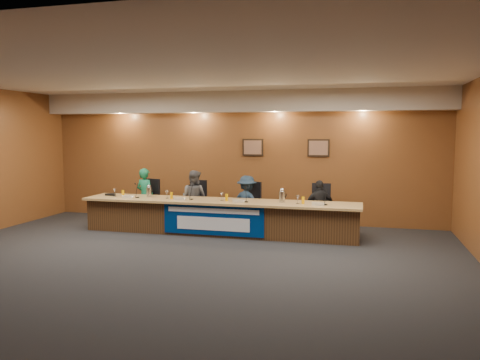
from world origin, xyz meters
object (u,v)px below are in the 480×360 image
object	(u,v)px
office_chair_d	(320,211)
carafe_left	(149,192)
panelist_a	(145,196)
office_chair_c	(248,208)
panelist_d	(320,207)
office_chair_b	(196,206)
speakerphone	(112,194)
carafe_right	(282,197)
office_chair_a	(147,204)
panelist_b	(194,198)
dais_body	(219,218)
banner	(213,220)
panelist_c	(247,203)

from	to	relation	value
office_chair_d	carafe_left	xyz separation A→B (m)	(-3.80, -0.69, 0.38)
panelist_a	office_chair_c	world-z (taller)	panelist_a
panelist_d	carafe_left	bearing A→B (deg)	-9.36
panelist_a	office_chair_b	xyz separation A→B (m)	(1.26, 0.10, -0.20)
speakerphone	carafe_right	bearing A→B (deg)	-0.73
panelist_d	office_chair_c	distance (m)	1.66
office_chair_a	office_chair_b	xyz separation A→B (m)	(1.26, 0.00, 0.00)
carafe_left	panelist_b	bearing A→B (deg)	34.06
panelist_a	panelist_b	size ratio (longest dim) A/B	1.02
dais_body	panelist_d	distance (m)	2.23
banner	office_chair_a	distance (m)	2.35
panelist_d	office_chair_a	bearing A→B (deg)	-19.52
office_chair_b	speakerphone	bearing A→B (deg)	-160.71
panelist_c	carafe_right	distance (m)	1.14
office_chair_c	office_chair_d	bearing A→B (deg)	23.19
office_chair_b	office_chair_a	bearing A→B (deg)	179.10
panelist_c	office_chair_b	size ratio (longest dim) A/B	2.58
dais_body	banner	size ratio (longest dim) A/B	2.73
office_chair_d	dais_body	bearing A→B (deg)	-160.67
banner	office_chair_b	distance (m)	1.39
panelist_b	office_chair_d	world-z (taller)	panelist_b
office_chair_b	carafe_left	distance (m)	1.17
banner	speakerphone	xyz separation A→B (m)	(-2.62, 0.46, 0.40)
office_chair_a	office_chair_c	size ratio (longest dim) A/B	1.00
panelist_c	office_chair_d	size ratio (longest dim) A/B	2.58
carafe_right	speakerphone	size ratio (longest dim) A/B	0.74
panelist_d	panelist_c	bearing A→B (deg)	-18.15
speakerphone	banner	bearing A→B (deg)	-10.02
office_chair_c	office_chair_d	world-z (taller)	same
dais_body	panelist_d	xyz separation A→B (m)	(2.13, 0.62, 0.24)
dais_body	banner	world-z (taller)	banner
carafe_right	speakerphone	bearing A→B (deg)	179.27
panelist_b	speakerphone	size ratio (longest dim) A/B	4.17
panelist_b	panelist_d	size ratio (longest dim) A/B	1.13
office_chair_b	office_chair_d	xyz separation A→B (m)	(2.93, 0.00, 0.00)
panelist_a	panelist_c	bearing A→B (deg)	-164.26
panelist_a	office_chair_a	world-z (taller)	panelist_a
office_chair_c	office_chair_b	bearing A→B (deg)	-156.81
banner	panelist_b	bearing A→B (deg)	127.73
panelist_b	office_chair_d	xyz separation A→B (m)	(2.93, 0.10, -0.19)
panelist_b	office_chair_b	xyz separation A→B (m)	(0.00, 0.10, -0.19)
dais_body	panelist_c	world-z (taller)	panelist_c
office_chair_d	carafe_right	xyz separation A→B (m)	(-0.73, -0.72, 0.39)
banner	office_chair_b	world-z (taller)	banner
panelist_c	office_chair_a	distance (m)	2.54
office_chair_b	office_chair_c	world-z (taller)	same
dais_body	banner	distance (m)	0.42
panelist_a	office_chair_c	bearing A→B (deg)	-162.01
panelist_b	speakerphone	bearing A→B (deg)	30.43
office_chair_b	carafe_left	xyz separation A→B (m)	(-0.87, -0.69, 0.38)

